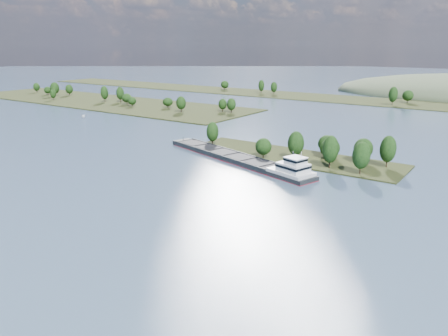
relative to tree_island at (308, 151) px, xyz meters
The scene contains 6 objects.
ground 59.96m from the tree_island, 97.81° to the right, with size 1800.00×1800.00×0.00m, color #3A4F65.
tree_island is the anchor object (origin of this frame).
left_bank 249.77m from the tree_island, 161.10° to the left, with size 300.00×80.00×15.47m.
back_shoreline 220.53m from the tree_island, 90.21° to the left, with size 900.00×60.00×16.59m.
cargo_barge 29.28m from the tree_island, 135.30° to the right, with size 86.99×34.87×11.86m.
motorboat 176.98m from the tree_island, behind, with size 2.10×5.58×2.15m, color white.
Camera 1 is at (85.31, 3.71, 50.04)m, focal length 35.00 mm.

